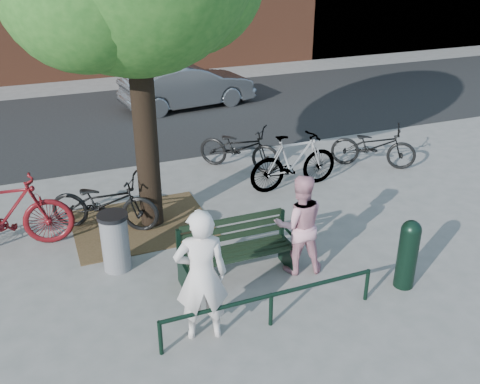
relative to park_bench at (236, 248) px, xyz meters
name	(u,v)px	position (x,y,z in m)	size (l,w,h in m)	color
ground	(238,277)	(0.00, -0.08, -0.48)	(90.00, 90.00, 0.00)	gray
dirt_pit	(142,224)	(-1.00, 2.12, -0.47)	(2.40, 2.00, 0.02)	brown
road	(128,120)	(0.00, 8.42, -0.47)	(40.00, 7.00, 0.01)	black
park_bench	(236,248)	(0.00, 0.00, 0.00)	(1.74, 0.54, 0.97)	black
guard_railing	(271,300)	(0.00, -1.28, -0.08)	(3.06, 0.06, 0.51)	black
person_left	(201,276)	(-0.90, -1.13, 0.44)	(0.67, 0.44, 1.84)	silver
person_right	(299,224)	(0.95, -0.22, 0.32)	(0.78, 0.61, 1.60)	#D08F9E
bollard	(408,252)	(2.22, -1.20, 0.11)	(0.29, 0.29, 1.09)	black
litter_bin	(115,241)	(-1.66, 0.86, 0.01)	(0.47, 0.47, 0.96)	gray
bicycle_a	(104,202)	(-1.60, 2.23, 0.03)	(0.68, 1.95, 1.02)	black
bicycle_b	(5,214)	(-3.21, 2.12, 0.17)	(0.61, 2.14, 1.29)	#580C10
bicycle_c	(239,148)	(1.63, 3.91, 0.02)	(0.67, 1.91, 1.00)	black
bicycle_d	(294,161)	(2.28, 2.55, 0.11)	(0.55, 1.96, 1.18)	gray
bicycle_e	(374,146)	(4.48, 2.91, 0.01)	(0.65, 1.88, 0.99)	black
parked_car	(188,86)	(1.99, 9.04, 0.19)	(1.41, 4.04, 1.33)	slate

